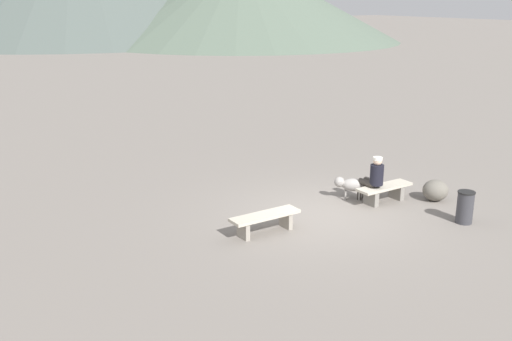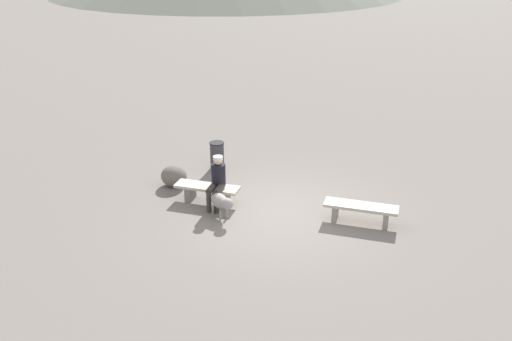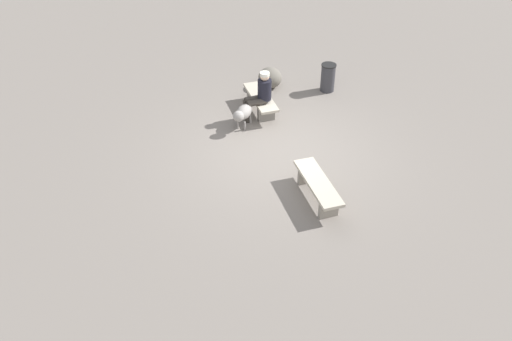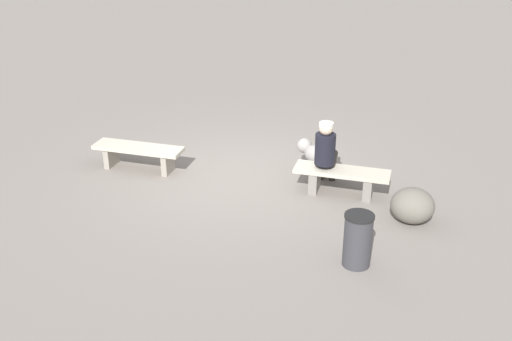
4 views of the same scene
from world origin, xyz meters
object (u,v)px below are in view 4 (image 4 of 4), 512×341
(dog, at_px, (314,153))
(trash_bin, at_px, (358,240))
(seated_person, at_px, (326,150))
(bench_right, at_px, (342,177))
(boulder, at_px, (413,206))
(bench_left, at_px, (138,152))

(dog, bearing_deg, trash_bin, 151.64)
(seated_person, bearing_deg, bench_right, -20.93)
(dog, bearing_deg, boulder, -176.86)
(trash_bin, bearing_deg, boulder, 64.72)
(trash_bin, relative_size, boulder, 1.15)
(bench_left, xyz_separation_m, bench_right, (3.58, 0.01, -0.03))
(bench_left, relative_size, trash_bin, 2.16)
(bench_right, xyz_separation_m, dog, (-0.58, 0.63, 0.10))
(dog, bearing_deg, seated_person, 157.94)
(bench_left, distance_m, trash_bin, 4.54)
(bench_left, relative_size, bench_right, 1.05)
(bench_right, distance_m, trash_bin, 2.06)
(bench_left, height_order, bench_right, bench_left)
(bench_right, bearing_deg, trash_bin, -75.75)
(seated_person, xyz_separation_m, trash_bin, (0.79, -2.10, -0.32))
(bench_right, distance_m, seated_person, 0.51)
(bench_left, bearing_deg, seated_person, 2.29)
(bench_left, distance_m, seated_person, 3.31)
(bench_right, xyz_separation_m, boulder, (1.14, -0.63, -0.02))
(bench_right, relative_size, boulder, 2.37)
(dog, bearing_deg, bench_left, 51.41)
(trash_bin, xyz_separation_m, boulder, (0.65, 1.37, -0.11))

